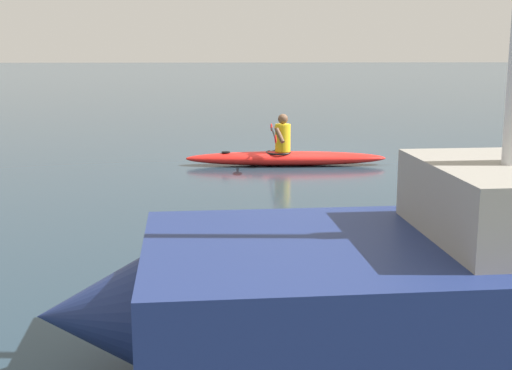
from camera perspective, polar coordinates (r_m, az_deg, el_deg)
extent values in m
plane|color=#233847|center=(15.21, 3.54, 1.92)|extent=(160.00, 160.00, 0.00)
ellipsoid|color=red|center=(14.73, 2.47, 2.20)|extent=(4.25, 0.69, 0.29)
torus|color=black|center=(14.70, 1.88, 2.68)|extent=(0.57, 0.57, 0.04)
cylinder|color=black|center=(14.68, -2.50, 2.71)|extent=(0.18, 0.18, 0.02)
cylinder|color=yellow|center=(14.66, 2.21, 3.88)|extent=(0.32, 0.32, 0.58)
sphere|color=brown|center=(14.61, 2.22, 5.43)|extent=(0.21, 0.21, 0.21)
cylinder|color=black|center=(14.64, 1.43, 4.30)|extent=(0.06, 1.97, 0.03)
ellipsoid|color=red|center=(13.66, 1.61, 3.78)|extent=(0.05, 0.40, 0.17)
ellipsoid|color=red|center=(15.61, 1.27, 4.76)|extent=(0.05, 0.40, 0.17)
cylinder|color=brown|center=(14.39, 1.95, 4.08)|extent=(0.22, 0.27, 0.34)
cylinder|color=brown|center=(14.91, 1.85, 4.34)|extent=(0.22, 0.27, 0.34)
cone|color=navy|center=(5.51, -12.87, -10.29)|extent=(0.97, 1.04, 0.98)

